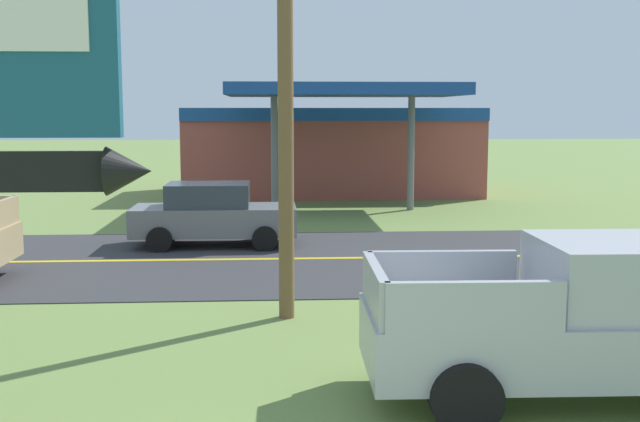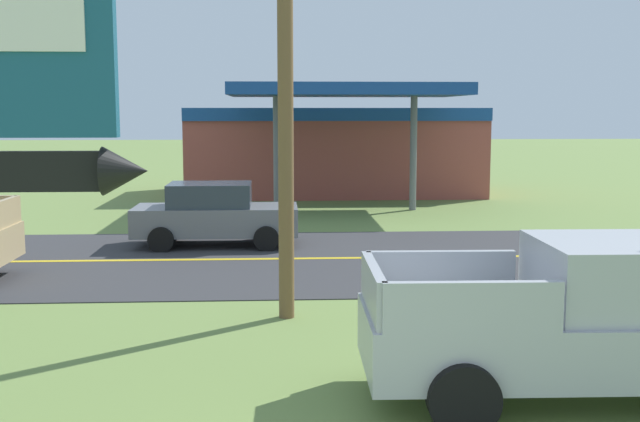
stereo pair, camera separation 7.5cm
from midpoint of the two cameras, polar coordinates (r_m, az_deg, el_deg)
road_asphalt at (r=18.47m, az=-0.76°, el=-3.53°), size 140.00×8.00×0.02m
road_centre_line at (r=18.46m, az=-0.76°, el=-3.49°), size 126.00×0.20×0.01m
utility_pole at (r=13.06m, az=-2.41°, el=14.93°), size 1.70×0.26×9.88m
gas_station at (r=32.94m, az=1.06°, el=4.65°), size 12.00×11.50×4.40m
pickup_silver_parked_on_lawn at (r=10.01m, az=19.01°, el=-7.71°), size 5.24×2.33×1.96m
car_grey_mid_lane at (r=20.35m, az=-7.61°, el=-0.24°), size 4.20×2.00×1.64m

